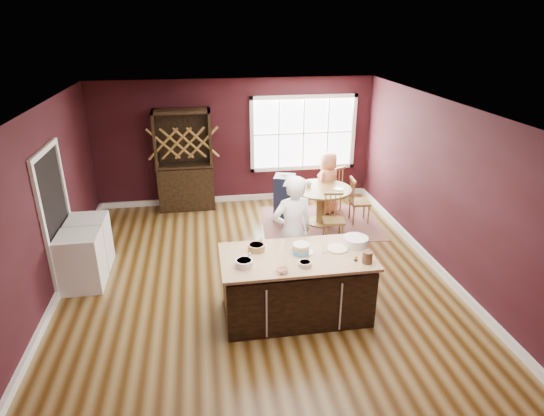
{
  "coord_description": "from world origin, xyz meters",
  "views": [
    {
      "loc": [
        -0.74,
        -6.13,
        3.85
      ],
      "look_at": [
        0.31,
        0.44,
        1.05
      ],
      "focal_mm": 30.0,
      "sensor_mm": 36.0,
      "label": 1
    }
  ],
  "objects_px": {
    "dining_table": "(322,198)",
    "toddler": "(281,182)",
    "kitchen_island": "(296,286)",
    "seated_woman": "(328,183)",
    "high_chair": "(285,197)",
    "chair_east": "(360,200)",
    "chair_south": "(334,218)",
    "chair_north": "(331,187)",
    "hutch": "(185,161)",
    "washer": "(81,261)",
    "dryer": "(90,242)",
    "layer_cake": "(301,248)",
    "baker": "(292,232)"
  },
  "relations": [
    {
      "from": "seated_woman",
      "to": "dryer",
      "type": "height_order",
      "value": "seated_woman"
    },
    {
      "from": "chair_east",
      "to": "high_chair",
      "type": "bearing_deg",
      "value": 80.36
    },
    {
      "from": "chair_south",
      "to": "dryer",
      "type": "distance_m",
      "value": 4.22
    },
    {
      "from": "layer_cake",
      "to": "kitchen_island",
      "type": "bearing_deg",
      "value": -138.33
    },
    {
      "from": "hutch",
      "to": "washer",
      "type": "xyz_separation_m",
      "value": [
        -1.54,
        -2.94,
        -0.63
      ]
    },
    {
      "from": "chair_north",
      "to": "toddler",
      "type": "bearing_deg",
      "value": -9.75
    },
    {
      "from": "kitchen_island",
      "to": "dryer",
      "type": "xyz_separation_m",
      "value": [
        -3.07,
        1.84,
        -0.0
      ]
    },
    {
      "from": "dining_table",
      "to": "dryer",
      "type": "bearing_deg",
      "value": -165.84
    },
    {
      "from": "chair_north",
      "to": "high_chair",
      "type": "xyz_separation_m",
      "value": [
        -1.1,
        -0.45,
        0.01
      ]
    },
    {
      "from": "dining_table",
      "to": "layer_cake",
      "type": "height_order",
      "value": "layer_cake"
    },
    {
      "from": "layer_cake",
      "to": "hutch",
      "type": "xyz_separation_m",
      "value": [
        -1.6,
        4.07,
        0.09
      ]
    },
    {
      "from": "chair_east",
      "to": "washer",
      "type": "height_order",
      "value": "chair_east"
    },
    {
      "from": "chair_east",
      "to": "chair_south",
      "type": "xyz_separation_m",
      "value": [
        -0.76,
        -0.75,
        -0.02
      ]
    },
    {
      "from": "layer_cake",
      "to": "washer",
      "type": "bearing_deg",
      "value": 160.17
    },
    {
      "from": "kitchen_island",
      "to": "dining_table",
      "type": "distance_m",
      "value": 3.11
    },
    {
      "from": "hutch",
      "to": "dryer",
      "type": "height_order",
      "value": "hutch"
    },
    {
      "from": "chair_north",
      "to": "hutch",
      "type": "bearing_deg",
      "value": -37.4
    },
    {
      "from": "layer_cake",
      "to": "hutch",
      "type": "bearing_deg",
      "value": 111.46
    },
    {
      "from": "baker",
      "to": "high_chair",
      "type": "bearing_deg",
      "value": -110.19
    },
    {
      "from": "chair_east",
      "to": "baker",
      "type": "bearing_deg",
      "value": 142.55
    },
    {
      "from": "layer_cake",
      "to": "high_chair",
      "type": "distance_m",
      "value": 3.17
    },
    {
      "from": "layer_cake",
      "to": "seated_woman",
      "type": "height_order",
      "value": "seated_woman"
    },
    {
      "from": "chair_east",
      "to": "hutch",
      "type": "xyz_separation_m",
      "value": [
        -3.44,
        1.3,
        0.6
      ]
    },
    {
      "from": "kitchen_island",
      "to": "seated_woman",
      "type": "distance_m",
      "value": 3.7
    },
    {
      "from": "high_chair",
      "to": "washer",
      "type": "relative_size",
      "value": 1.13
    },
    {
      "from": "baker",
      "to": "layer_cake",
      "type": "relative_size",
      "value": 5.64
    },
    {
      "from": "chair_east",
      "to": "chair_south",
      "type": "distance_m",
      "value": 1.07
    },
    {
      "from": "chair_north",
      "to": "toddler",
      "type": "xyz_separation_m",
      "value": [
        -1.16,
        -0.38,
        0.32
      ]
    },
    {
      "from": "kitchen_island",
      "to": "washer",
      "type": "xyz_separation_m",
      "value": [
        -3.07,
        1.2,
        0.0
      ]
    },
    {
      "from": "chair_east",
      "to": "hutch",
      "type": "distance_m",
      "value": 3.72
    },
    {
      "from": "toddler",
      "to": "kitchen_island",
      "type": "bearing_deg",
      "value": -96.67
    },
    {
      "from": "seated_woman",
      "to": "hutch",
      "type": "bearing_deg",
      "value": -52.06
    },
    {
      "from": "chair_east",
      "to": "chair_north",
      "type": "distance_m",
      "value": 0.87
    },
    {
      "from": "kitchen_island",
      "to": "high_chair",
      "type": "xyz_separation_m",
      "value": [
        0.43,
        3.18,
        0.06
      ]
    },
    {
      "from": "dining_table",
      "to": "chair_north",
      "type": "xyz_separation_m",
      "value": [
        0.41,
        0.73,
        -0.04
      ]
    },
    {
      "from": "hutch",
      "to": "washer",
      "type": "bearing_deg",
      "value": -117.66
    },
    {
      "from": "seated_woman",
      "to": "toddler",
      "type": "distance_m",
      "value": 1.05
    },
    {
      "from": "chair_south",
      "to": "toddler",
      "type": "relative_size",
      "value": 3.51
    },
    {
      "from": "high_chair",
      "to": "washer",
      "type": "xyz_separation_m",
      "value": [
        -3.5,
        -1.98,
        -0.06
      ]
    },
    {
      "from": "toddler",
      "to": "hutch",
      "type": "bearing_deg",
      "value": 154.97
    },
    {
      "from": "dining_table",
      "to": "seated_woman",
      "type": "height_order",
      "value": "seated_woman"
    },
    {
      "from": "dryer",
      "to": "seated_woman",
      "type": "bearing_deg",
      "value": 19.48
    },
    {
      "from": "dining_table",
      "to": "toddler",
      "type": "height_order",
      "value": "toddler"
    },
    {
      "from": "dining_table",
      "to": "seated_woman",
      "type": "bearing_deg",
      "value": 62.57
    },
    {
      "from": "chair_east",
      "to": "high_chair",
      "type": "height_order",
      "value": "high_chair"
    },
    {
      "from": "chair_north",
      "to": "dryer",
      "type": "relative_size",
      "value": 1.12
    },
    {
      "from": "chair_south",
      "to": "seated_woman",
      "type": "bearing_deg",
      "value": 86.23
    },
    {
      "from": "dining_table",
      "to": "toddler",
      "type": "relative_size",
      "value": 4.46
    },
    {
      "from": "high_chair",
      "to": "hutch",
      "type": "relative_size",
      "value": 0.46
    },
    {
      "from": "baker",
      "to": "chair_south",
      "type": "bearing_deg",
      "value": -140.26
    }
  ]
}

